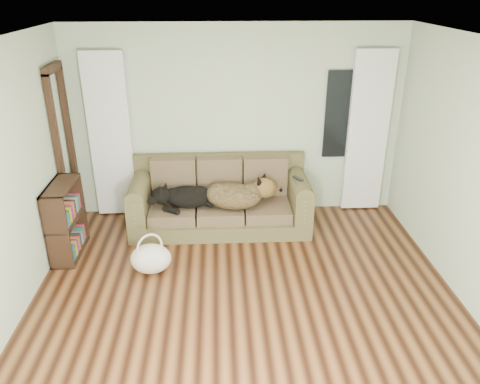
{
  "coord_description": "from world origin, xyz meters",
  "views": [
    {
      "loc": [
        -0.26,
        -3.67,
        3.06
      ],
      "look_at": [
        0.0,
        1.6,
        0.67
      ],
      "focal_mm": 35.0,
      "sensor_mm": 36.0,
      "label": 1
    }
  ],
  "objects_px": {
    "dog_black_lab": "(185,197)",
    "bookshelf": "(65,217)",
    "tote_bag": "(151,259)",
    "sofa": "(220,196)",
    "dog_shepherd": "(237,196)"
  },
  "relations": [
    {
      "from": "dog_black_lab",
      "to": "bookshelf",
      "type": "xyz_separation_m",
      "value": [
        -1.38,
        -0.54,
        0.02
      ]
    },
    {
      "from": "dog_shepherd",
      "to": "tote_bag",
      "type": "height_order",
      "value": "dog_shepherd"
    },
    {
      "from": "sofa",
      "to": "dog_shepherd",
      "type": "relative_size",
      "value": 3.06
    },
    {
      "from": "sofa",
      "to": "bookshelf",
      "type": "xyz_separation_m",
      "value": [
        -1.85,
        -0.61,
        0.05
      ]
    },
    {
      "from": "sofa",
      "to": "dog_shepherd",
      "type": "xyz_separation_m",
      "value": [
        0.22,
        -0.11,
        0.04
      ]
    },
    {
      "from": "dog_black_lab",
      "to": "tote_bag",
      "type": "xyz_separation_m",
      "value": [
        -0.34,
        -0.99,
        -0.32
      ]
    },
    {
      "from": "dog_shepherd",
      "to": "dog_black_lab",
      "type": "bearing_deg",
      "value": 10.16
    },
    {
      "from": "dog_black_lab",
      "to": "dog_shepherd",
      "type": "distance_m",
      "value": 0.68
    },
    {
      "from": "dog_shepherd",
      "to": "tote_bag",
      "type": "xyz_separation_m",
      "value": [
        -1.03,
        -0.96,
        -0.33
      ]
    },
    {
      "from": "dog_black_lab",
      "to": "tote_bag",
      "type": "distance_m",
      "value": 1.1
    },
    {
      "from": "sofa",
      "to": "tote_bag",
      "type": "xyz_separation_m",
      "value": [
        -0.81,
        -1.06,
        -0.29
      ]
    },
    {
      "from": "dog_shepherd",
      "to": "tote_bag",
      "type": "bearing_deg",
      "value": 56.04
    },
    {
      "from": "tote_bag",
      "to": "dog_black_lab",
      "type": "bearing_deg",
      "value": 70.81
    },
    {
      "from": "tote_bag",
      "to": "bookshelf",
      "type": "height_order",
      "value": "bookshelf"
    },
    {
      "from": "tote_bag",
      "to": "bookshelf",
      "type": "xyz_separation_m",
      "value": [
        -1.04,
        0.45,
        0.34
      ]
    }
  ]
}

